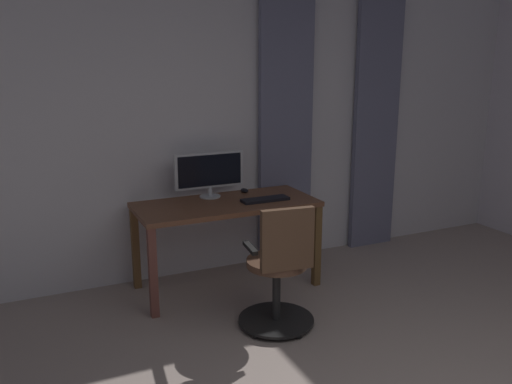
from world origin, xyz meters
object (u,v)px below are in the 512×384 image
at_px(desk, 226,213).
at_px(computer_keyboard, 265,199).
at_px(computer_monitor, 209,172).
at_px(computer_mouse, 244,190).
at_px(office_chair, 280,273).

relative_size(desk, computer_keyboard, 3.68).
xyz_separation_m(computer_monitor, computer_keyboard, (-0.38, 0.32, -0.21)).
bearing_deg(computer_keyboard, desk, -17.34).
height_order(computer_keyboard, computer_mouse, computer_mouse).
bearing_deg(computer_mouse, computer_keyboard, 97.23).
height_order(office_chair, computer_mouse, office_chair).
height_order(office_chair, computer_keyboard, office_chair).
bearing_deg(desk, computer_keyboard, 162.66).
distance_m(office_chair, computer_keyboard, 0.86).
bearing_deg(computer_keyboard, computer_monitor, -40.03).
bearing_deg(computer_mouse, desk, 41.55).
height_order(desk, computer_keyboard, computer_keyboard).
bearing_deg(computer_keyboard, computer_mouse, -82.77).
bearing_deg(desk, computer_monitor, -74.11).
xyz_separation_m(desk, computer_monitor, (0.06, -0.22, 0.32)).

